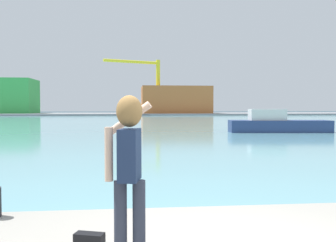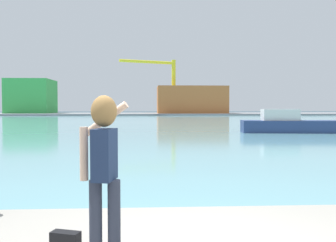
{
  "view_description": "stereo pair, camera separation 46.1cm",
  "coord_description": "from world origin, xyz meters",
  "px_view_note": "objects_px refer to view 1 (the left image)",
  "views": [
    {
      "loc": [
        -0.89,
        -3.82,
        2.08
      ],
      "look_at": [
        0.11,
        5.89,
        1.7
      ],
      "focal_mm": 39.37,
      "sensor_mm": 36.0,
      "label": 1
    },
    {
      "loc": [
        -0.43,
        -3.86,
        2.08
      ],
      "look_at": [
        0.11,
        5.89,
        1.7
      ],
      "focal_mm": 39.37,
      "sensor_mm": 36.0,
      "label": 2
    }
  ],
  "objects_px": {
    "warehouse_right": "(175,100)",
    "person_photographer": "(129,158)",
    "warehouse_left": "(13,96)",
    "port_crane": "(149,78)",
    "boat_moored": "(277,124)"
  },
  "relations": [
    {
      "from": "warehouse_right",
      "to": "person_photographer",
      "type": "bearing_deg",
      "value": -97.33
    },
    {
      "from": "person_photographer",
      "to": "warehouse_left",
      "type": "relative_size",
      "value": 0.15
    },
    {
      "from": "person_photographer",
      "to": "port_crane",
      "type": "distance_m",
      "value": 87.69
    },
    {
      "from": "warehouse_right",
      "to": "port_crane",
      "type": "bearing_deg",
      "value": -154.16
    },
    {
      "from": "warehouse_left",
      "to": "warehouse_right",
      "type": "xyz_separation_m",
      "value": [
        41.46,
        -3.21,
        -0.94
      ]
    },
    {
      "from": "boat_moored",
      "to": "warehouse_left",
      "type": "distance_m",
      "value": 80.75
    },
    {
      "from": "person_photographer",
      "to": "boat_moored",
      "type": "relative_size",
      "value": 0.21
    },
    {
      "from": "person_photographer",
      "to": "port_crane",
      "type": "xyz_separation_m",
      "value": [
        4.73,
        87.24,
        7.54
      ]
    },
    {
      "from": "warehouse_right",
      "to": "boat_moored",
      "type": "bearing_deg",
      "value": -89.85
    },
    {
      "from": "warehouse_left",
      "to": "warehouse_right",
      "type": "relative_size",
      "value": 0.65
    },
    {
      "from": "warehouse_left",
      "to": "boat_moored",
      "type": "bearing_deg",
      "value": -58.92
    },
    {
      "from": "person_photographer",
      "to": "warehouse_right",
      "type": "relative_size",
      "value": 0.1
    },
    {
      "from": "person_photographer",
      "to": "boat_moored",
      "type": "xyz_separation_m",
      "value": [
        11.83,
        24.73,
        -0.84
      ]
    },
    {
      "from": "person_photographer",
      "to": "port_crane",
      "type": "bearing_deg",
      "value": 8.72
    },
    {
      "from": "port_crane",
      "to": "warehouse_right",
      "type": "bearing_deg",
      "value": 25.84
    }
  ]
}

